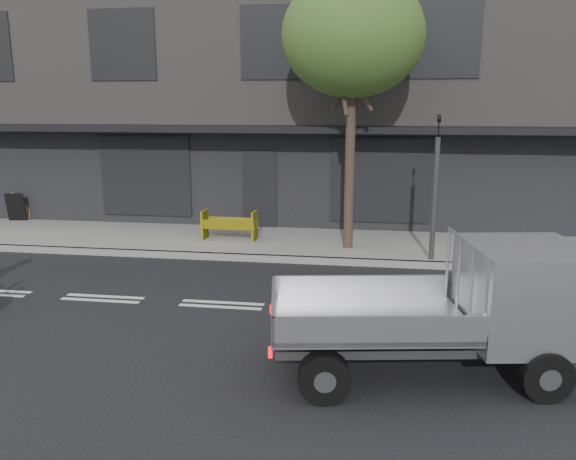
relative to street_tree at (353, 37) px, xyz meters
The scene contains 9 objects.
ground 7.09m from the street_tree, 117.65° to the right, with size 80.00×80.00×0.00m, color black.
sidewalk 5.67m from the street_tree, 167.20° to the left, with size 32.00×3.20×0.15m, color gray.
kerb 5.75m from the street_tree, 153.43° to the right, with size 32.00×0.20×0.15m, color gray.
building_main 7.54m from the street_tree, 107.22° to the left, with size 26.00×10.00×8.00m, color slate.
street_tree is the anchor object (origin of this frame).
traffic_light_pole 4.23m from the street_tree, 23.03° to the right, with size 0.12×0.12×3.50m.
flatbed_ute 7.90m from the street_tree, 70.26° to the right, with size 4.43×2.35×1.95m.
construction_barrier 5.70m from the street_tree, behind, with size 1.48×0.59×0.83m, color yellow, non-canonical shape.
sandwich_board 11.56m from the street_tree, behind, with size 0.56×0.37×0.88m, color black, non-canonical shape.
Camera 1 is at (2.73, -9.79, 3.73)m, focal length 35.00 mm.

